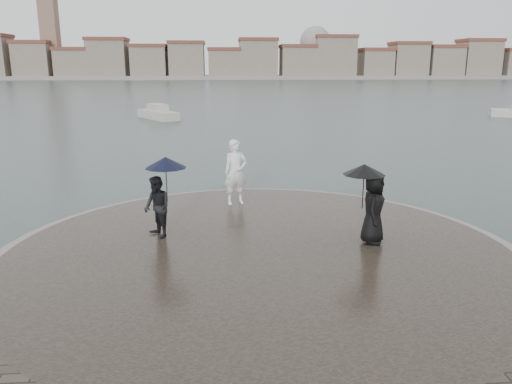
{
  "coord_description": "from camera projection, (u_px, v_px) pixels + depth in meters",
  "views": [
    {
      "loc": [
        -0.82,
        -7.53,
        4.61
      ],
      "look_at": [
        0.0,
        4.8,
        1.45
      ],
      "focal_mm": 35.0,
      "sensor_mm": 36.0,
      "label": 1
    }
  ],
  "objects": [
    {
      "name": "boats",
      "position": [
        343.0,
        114.0,
        44.46
      ],
      "size": [
        37.85,
        5.53,
        1.5
      ],
      "color": "#BCB6A9",
      "rests_on": "ground"
    },
    {
      "name": "kerb_ring",
      "position": [
        260.0,
        258.0,
        11.82
      ],
      "size": [
        12.5,
        12.5,
        0.32
      ],
      "primitive_type": "cylinder",
      "color": "gray",
      "rests_on": "ground"
    },
    {
      "name": "quay_tip",
      "position": [
        260.0,
        257.0,
        11.82
      ],
      "size": [
        11.9,
        11.9,
        0.36
      ],
      "primitive_type": "cylinder",
      "color": "#2D261E",
      "rests_on": "ground"
    },
    {
      "name": "ground",
      "position": [
        275.0,
        344.0,
        8.48
      ],
      "size": [
        400.0,
        400.0,
        0.0
      ],
      "primitive_type": "plane",
      "color": "#2B3835",
      "rests_on": "ground"
    },
    {
      "name": "visitor_right",
      "position": [
        371.0,
        199.0,
        12.04
      ],
      "size": [
        1.19,
        1.12,
        1.95
      ],
      "color": "black",
      "rests_on": "quay_tip"
    },
    {
      "name": "visitor_left",
      "position": [
        160.0,
        194.0,
        12.47
      ],
      "size": [
        1.23,
        1.1,
        2.04
      ],
      "color": "black",
      "rests_on": "quay_tip"
    },
    {
      "name": "far_skyline",
      "position": [
        205.0,
        62.0,
        162.05
      ],
      "size": [
        260.0,
        20.0,
        37.0
      ],
      "color": "gray",
      "rests_on": "ground"
    },
    {
      "name": "statue",
      "position": [
        236.0,
        172.0,
        15.48
      ],
      "size": [
        0.84,
        0.65,
        2.03
      ],
      "primitive_type": "imported",
      "rotation": [
        0.0,
        0.0,
        0.25
      ],
      "color": "white",
      "rests_on": "quay_tip"
    }
  ]
}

